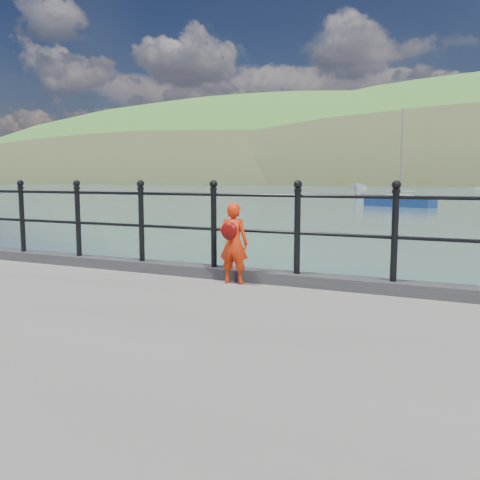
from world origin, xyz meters
The scene contains 6 objects.
ground centered at (0.00, 0.00, 0.00)m, with size 600.00×600.00×0.00m, color #2D4251.
kerb centered at (0.00, -0.15, 1.07)m, with size 60.00×0.30×0.15m, color #28282B.
railing centered at (0.00, -0.15, 1.82)m, with size 18.11×0.11×1.20m.
child centered at (-0.18, -0.41, 1.54)m, with size 0.41×0.33×1.06m.
launch_white centered at (-10.65, 59.41, 0.90)m, with size 1.74×4.64×1.79m, color silver.
sailboat_port centered at (-2.94, 37.93, 0.34)m, with size 5.99×3.65×8.32m.
Camera 1 is at (2.61, -6.30, 2.37)m, focal length 38.00 mm.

